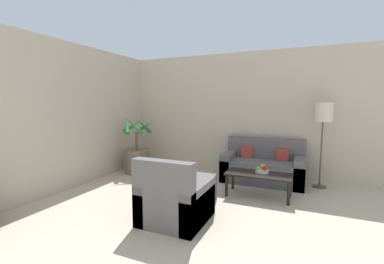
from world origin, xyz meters
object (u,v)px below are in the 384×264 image
at_px(potted_palm, 137,156).
at_px(armchair, 175,201).
at_px(orange_fruit, 263,166).
at_px(coffee_table, 258,176).
at_px(fruit_bowl, 262,171).
at_px(floor_lamp, 323,116).
at_px(apple_red, 265,168).
at_px(apple_green, 258,168).
at_px(sofa_loveseat, 263,167).
at_px(ottoman, 193,188).

xyz_separation_m(potted_palm, armchair, (1.95, -1.84, -0.10)).
relative_size(potted_palm, armchair, 1.49).
relative_size(potted_palm, orange_fruit, 15.37).
bearing_deg(coffee_table, fruit_bowl, 56.43).
height_order(floor_lamp, apple_red, floor_lamp).
height_order(potted_palm, orange_fruit, potted_palm).
bearing_deg(fruit_bowl, coffee_table, -123.57).
bearing_deg(apple_green, sofa_loveseat, 92.46).
bearing_deg(apple_green, apple_red, -2.91).
relative_size(sofa_loveseat, apple_red, 20.20).
bearing_deg(coffee_table, potted_palm, 171.01).
xyz_separation_m(potted_palm, fruit_bowl, (2.87, -0.38, 0.05)).
bearing_deg(apple_red, armchair, -124.03).
xyz_separation_m(apple_green, orange_fruit, (0.07, 0.08, 0.01)).
relative_size(coffee_table, apple_green, 16.95).
relative_size(orange_fruit, armchair, 0.10).
xyz_separation_m(floor_lamp, apple_green, (-1.01, -0.92, -0.86)).
bearing_deg(sofa_loveseat, orange_fruit, -82.24).
bearing_deg(apple_red, fruit_bowl, 147.10).
height_order(floor_lamp, apple_green, floor_lamp).
height_order(apple_red, armchair, armchair).
xyz_separation_m(sofa_loveseat, coffee_table, (0.06, -0.90, 0.06)).
distance_m(apple_red, armchair, 1.74).
height_order(potted_palm, fruit_bowl, potted_palm).
bearing_deg(armchair, coffee_table, 57.99).
bearing_deg(fruit_bowl, floor_lamp, 43.47).
height_order(coffee_table, armchair, armchair).
bearing_deg(sofa_loveseat, fruit_bowl, -82.78).
relative_size(fruit_bowl, ottoman, 0.34).
xyz_separation_m(sofa_loveseat, fruit_bowl, (0.10, -0.83, 0.14)).
xyz_separation_m(sofa_loveseat, apple_red, (0.15, -0.86, 0.20)).
height_order(potted_palm, apple_green, potted_palm).
height_order(apple_green, armchair, armchair).
distance_m(potted_palm, ottoman, 2.16).
bearing_deg(apple_red, ottoman, -148.19).
distance_m(potted_palm, apple_green, 2.83).
height_order(sofa_loveseat, fruit_bowl, sofa_loveseat).
relative_size(potted_palm, sofa_loveseat, 0.84).
distance_m(floor_lamp, orange_fruit, 1.52).
xyz_separation_m(fruit_bowl, armchair, (-0.92, -1.47, -0.14)).
xyz_separation_m(coffee_table, apple_green, (-0.02, 0.04, 0.14)).
relative_size(sofa_loveseat, coffee_table, 1.46).
distance_m(coffee_table, apple_green, 0.15).
relative_size(apple_green, ottoman, 0.10).
bearing_deg(apple_red, potted_palm, 172.05).
height_order(potted_palm, armchair, potted_palm).
relative_size(apple_red, apple_green, 1.22).
distance_m(floor_lamp, armchair, 3.18).
bearing_deg(apple_green, coffee_table, -64.55).
bearing_deg(ottoman, fruit_bowl, 34.35).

